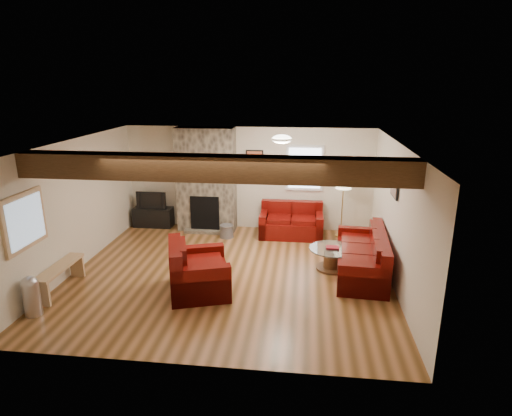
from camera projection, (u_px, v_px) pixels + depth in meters
The scene contains 18 objects.
room at pixel (229, 212), 7.82m from camera, with size 8.00×8.00×8.00m.
oak_beam at pixel (212, 168), 6.33m from camera, with size 6.00×0.36×0.38m, color #33210F.
chimney_breast at pixel (206, 181), 10.31m from camera, with size 1.40×0.67×2.50m.
back_window at pixel (305, 168), 10.16m from camera, with size 0.90×0.08×1.10m, color silver, non-canonical shape.
hatch_window at pixel (25, 221), 6.67m from camera, with size 0.08×1.00×0.90m, color tan, non-canonical shape.
ceiling_dome at pixel (282, 141), 8.23m from camera, with size 0.40×0.40×0.18m, color #F1E9CD, non-canonical shape.
artwork_back at pixel (255, 161), 10.25m from camera, with size 0.42×0.06×0.52m, color black, non-canonical shape.
artwork_right at pixel (394, 186), 7.63m from camera, with size 0.06×0.55×0.42m, color black, non-canonical shape.
sofa_three at pixel (361, 253), 8.10m from camera, with size 2.10×0.88×0.81m, color #4A0605, non-canonical shape.
loveseat at pixel (291, 220), 10.07m from camera, with size 1.47×0.85×0.78m, color #4A0605, non-canonical shape.
armchair_red at pixel (199, 267), 7.39m from camera, with size 1.12×0.99×0.91m, color #4A0605, non-canonical shape.
coffee_table at pixel (332, 259), 8.34m from camera, with size 0.89×0.89×0.47m.
tv_cabinet at pixel (153, 217), 10.79m from camera, with size 0.97×0.39×0.49m, color black.
television at pixel (152, 199), 10.65m from camera, with size 0.75×0.10×0.43m, color black.
floor_lamp at pixel (344, 186), 9.80m from camera, with size 0.37×0.37×1.43m.
pine_bench at pixel (61, 278), 7.49m from camera, with size 0.28×1.22×0.46m, color tan, non-canonical shape.
pedal_bin at pixel (31, 296), 6.67m from camera, with size 0.27×0.27×0.66m, color #B1B1B6, non-canonical shape.
coal_bucket at pixel (227, 231), 10.05m from camera, with size 0.33×0.33×0.31m, color slate, non-canonical shape.
Camera 1 is at (1.37, -7.36, 3.56)m, focal length 30.00 mm.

